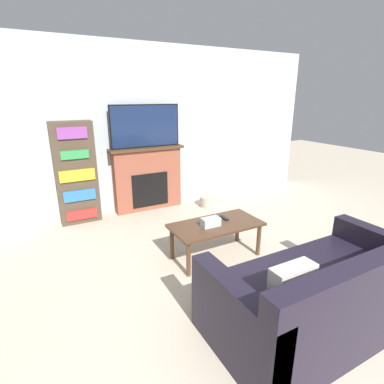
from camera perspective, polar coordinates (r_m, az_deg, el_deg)
wall_back at (r=5.18m, az=-8.98°, el=11.66°), size 6.73×0.06×2.70m
fireplace at (r=5.18m, az=-8.45°, el=2.61°), size 1.25×0.28×1.08m
tv at (r=5.00m, az=-8.84°, el=12.30°), size 1.16×0.03×0.68m
couch at (r=2.87m, az=23.21°, el=-17.74°), size 1.89×0.97×0.84m
coffee_table at (r=3.62m, az=4.61°, el=-6.83°), size 1.09×0.55×0.44m
tissue_box at (r=3.51m, az=3.60°, el=-5.71°), size 0.22×0.12×0.10m
remote_control at (r=3.74m, az=6.14°, el=-4.94°), size 0.04×0.15×0.02m
bookshelf at (r=4.85m, az=-21.22°, el=3.31°), size 0.59×0.29×1.55m
storage_basket at (r=5.37m, az=3.37°, el=-1.75°), size 0.35×0.35×0.18m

